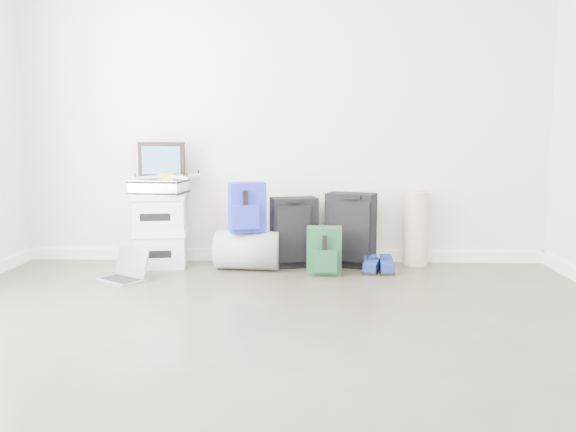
{
  "coord_description": "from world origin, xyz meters",
  "views": [
    {
      "loc": [
        0.23,
        -2.73,
        1.12
      ],
      "look_at": [
        0.06,
        1.9,
        0.48
      ],
      "focal_mm": 38.0,
      "sensor_mm": 36.0,
      "label": 1
    }
  ],
  "objects_px": {
    "boxes_stack": "(161,230)",
    "carry_on": "(351,230)",
    "briefcase": "(159,187)",
    "duffel_bag": "(248,250)",
    "laptop": "(125,272)",
    "large_suitcase": "(294,232)"
  },
  "relations": [
    {
      "from": "boxes_stack",
      "to": "carry_on",
      "type": "bearing_deg",
      "value": -6.48
    },
    {
      "from": "briefcase",
      "to": "boxes_stack",
      "type": "bearing_deg",
      "value": 0.0
    },
    {
      "from": "briefcase",
      "to": "carry_on",
      "type": "bearing_deg",
      "value": 9.76
    },
    {
      "from": "briefcase",
      "to": "carry_on",
      "type": "xyz_separation_m",
      "value": [
        1.59,
        0.05,
        -0.36
      ]
    },
    {
      "from": "duffel_bag",
      "to": "laptop",
      "type": "xyz_separation_m",
      "value": [
        -0.9,
        -0.4,
        -0.1
      ]
    },
    {
      "from": "boxes_stack",
      "to": "carry_on",
      "type": "xyz_separation_m",
      "value": [
        1.59,
        0.05,
        0.0
      ]
    },
    {
      "from": "boxes_stack",
      "to": "large_suitcase",
      "type": "xyz_separation_m",
      "value": [
        1.11,
        0.03,
        -0.02
      ]
    },
    {
      "from": "large_suitcase",
      "to": "laptop",
      "type": "xyz_separation_m",
      "value": [
        -1.27,
        -0.53,
        -0.23
      ]
    },
    {
      "from": "briefcase",
      "to": "duffel_bag",
      "type": "bearing_deg",
      "value": 0.7
    },
    {
      "from": "large_suitcase",
      "to": "carry_on",
      "type": "xyz_separation_m",
      "value": [
        0.48,
        0.02,
        0.02
      ]
    },
    {
      "from": "briefcase",
      "to": "laptop",
      "type": "xyz_separation_m",
      "value": [
        -0.16,
        -0.49,
        -0.61
      ]
    },
    {
      "from": "boxes_stack",
      "to": "briefcase",
      "type": "height_order",
      "value": "briefcase"
    },
    {
      "from": "large_suitcase",
      "to": "briefcase",
      "type": "bearing_deg",
      "value": 166.7
    },
    {
      "from": "carry_on",
      "to": "briefcase",
      "type": "bearing_deg",
      "value": -158.86
    },
    {
      "from": "briefcase",
      "to": "carry_on",
      "type": "relative_size",
      "value": 0.68
    },
    {
      "from": "large_suitcase",
      "to": "carry_on",
      "type": "distance_m",
      "value": 0.48
    },
    {
      "from": "boxes_stack",
      "to": "briefcase",
      "type": "distance_m",
      "value": 0.36
    },
    {
      "from": "boxes_stack",
      "to": "carry_on",
      "type": "relative_size",
      "value": 0.99
    },
    {
      "from": "briefcase",
      "to": "laptop",
      "type": "relative_size",
      "value": 1.0
    },
    {
      "from": "duffel_bag",
      "to": "carry_on",
      "type": "bearing_deg",
      "value": 16.98
    },
    {
      "from": "duffel_bag",
      "to": "large_suitcase",
      "type": "xyz_separation_m",
      "value": [
        0.38,
        0.13,
        0.13
      ]
    },
    {
      "from": "boxes_stack",
      "to": "laptop",
      "type": "height_order",
      "value": "boxes_stack"
    }
  ]
}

